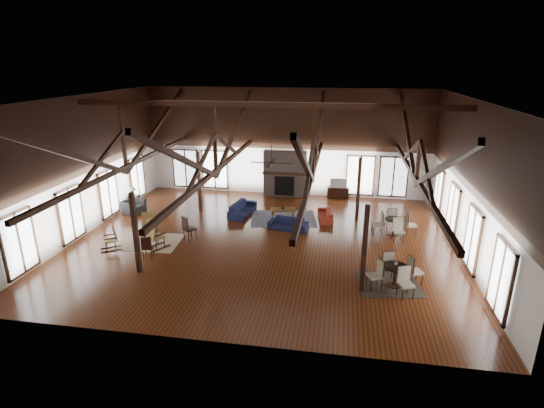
% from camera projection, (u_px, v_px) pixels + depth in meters
% --- Properties ---
extents(floor, '(16.00, 16.00, 0.00)m').
position_uv_depth(floor, '(264.00, 241.00, 18.24)').
color(floor, '#552B12').
rests_on(floor, ground).
extents(ceiling, '(16.00, 14.00, 0.02)m').
position_uv_depth(ceiling, '(263.00, 98.00, 16.32)').
color(ceiling, black).
rests_on(ceiling, wall_back).
extents(wall_back, '(16.00, 0.02, 6.00)m').
position_uv_depth(wall_back, '(286.00, 143.00, 23.82)').
color(wall_back, silver).
rests_on(wall_back, floor).
extents(wall_front, '(16.00, 0.02, 6.00)m').
position_uv_depth(wall_front, '(213.00, 242.00, 10.74)').
color(wall_front, silver).
rests_on(wall_front, floor).
extents(wall_left, '(0.02, 14.00, 6.00)m').
position_uv_depth(wall_left, '(84.00, 166.00, 18.52)').
color(wall_left, silver).
rests_on(wall_left, floor).
extents(wall_right, '(0.02, 14.00, 6.00)m').
position_uv_depth(wall_right, '(471.00, 182.00, 16.04)').
color(wall_right, silver).
rests_on(wall_right, floor).
extents(roof_truss, '(15.60, 14.07, 3.14)m').
position_uv_depth(roof_truss, '(263.00, 149.00, 16.95)').
color(roof_truss, '#321A0E').
rests_on(roof_truss, wall_back).
extents(post_grid, '(8.16, 7.16, 3.05)m').
position_uv_depth(post_grid, '(264.00, 208.00, 17.76)').
color(post_grid, '#321A0E').
rests_on(post_grid, floor).
extents(fireplace, '(2.50, 0.69, 2.60)m').
position_uv_depth(fireplace, '(285.00, 174.00, 24.06)').
color(fireplace, '#746158').
rests_on(fireplace, floor).
extents(ceiling_fan, '(1.60, 1.60, 0.75)m').
position_uv_depth(ceiling_fan, '(272.00, 162.00, 16.04)').
color(ceiling_fan, black).
rests_on(ceiling_fan, roof_truss).
extents(sofa_navy_front, '(1.90, 1.03, 0.53)m').
position_uv_depth(sofa_navy_front, '(288.00, 224.00, 19.44)').
color(sofa_navy_front, '#171C41').
rests_on(sofa_navy_front, floor).
extents(sofa_navy_left, '(2.17, 1.12, 0.61)m').
position_uv_depth(sofa_navy_left, '(242.00, 209.00, 21.35)').
color(sofa_navy_left, '#161A3E').
rests_on(sofa_navy_left, floor).
extents(sofa_orange, '(1.73, 0.84, 0.49)m').
position_uv_depth(sofa_orange, '(325.00, 215.00, 20.65)').
color(sofa_orange, '#9D311E').
rests_on(sofa_orange, floor).
extents(coffee_table, '(1.30, 0.84, 0.46)m').
position_uv_depth(coffee_table, '(283.00, 210.00, 20.85)').
color(coffee_table, brown).
rests_on(coffee_table, floor).
extents(vase, '(0.20, 0.20, 0.20)m').
position_uv_depth(vase, '(283.00, 207.00, 20.76)').
color(vase, '#B2B2B2').
rests_on(vase, coffee_table).
extents(armchair, '(1.24, 1.15, 0.68)m').
position_uv_depth(armchair, '(133.00, 207.00, 21.52)').
color(armchair, '#262628').
rests_on(armchair, floor).
extents(side_table_lamp, '(0.47, 0.47, 1.21)m').
position_uv_depth(side_table_lamp, '(134.00, 199.00, 22.37)').
color(side_table_lamp, black).
rests_on(side_table_lamp, floor).
extents(rocking_chair_a, '(0.72, 1.02, 1.19)m').
position_uv_depth(rocking_chair_a, '(149.00, 225.00, 18.51)').
color(rocking_chair_a, olive).
rests_on(rocking_chair_a, floor).
extents(rocking_chair_b, '(0.90, 1.07, 1.22)m').
position_uv_depth(rocking_chair_b, '(154.00, 236.00, 17.33)').
color(rocking_chair_b, olive).
rests_on(rocking_chair_b, floor).
extents(rocking_chair_c, '(0.91, 0.79, 1.04)m').
position_uv_depth(rocking_chair_c, '(112.00, 238.00, 17.33)').
color(rocking_chair_c, olive).
rests_on(rocking_chair_c, floor).
extents(side_chair_a, '(0.65, 0.65, 1.09)m').
position_uv_depth(side_chair_a, '(187.00, 227.00, 18.13)').
color(side_chair_a, black).
rests_on(side_chair_a, floor).
extents(side_chair_b, '(0.46, 0.46, 0.95)m').
position_uv_depth(side_chair_b, '(147.00, 246.00, 16.48)').
color(side_chair_b, black).
rests_on(side_chair_b, floor).
extents(cafe_table_near, '(2.02, 2.02, 1.04)m').
position_uv_depth(cafe_table_near, '(395.00, 272.00, 14.47)').
color(cafe_table_near, black).
rests_on(cafe_table_near, floor).
extents(cafe_table_far, '(1.99, 1.99, 1.02)m').
position_uv_depth(cafe_table_far, '(394.00, 224.00, 18.79)').
color(cafe_table_far, black).
rests_on(cafe_table_far, floor).
extents(cup_near, '(0.13, 0.13, 0.10)m').
position_uv_depth(cup_near, '(396.00, 264.00, 14.45)').
color(cup_near, '#B2B2B2').
rests_on(cup_near, cafe_table_near).
extents(cup_far, '(0.18, 0.18, 0.11)m').
position_uv_depth(cup_far, '(394.00, 218.00, 18.63)').
color(cup_far, '#B2B2B2').
rests_on(cup_far, cafe_table_far).
extents(tv_console, '(1.19, 0.45, 0.60)m').
position_uv_depth(tv_console, '(338.00, 192.00, 23.99)').
color(tv_console, black).
rests_on(tv_console, floor).
extents(television, '(0.93, 0.16, 0.53)m').
position_uv_depth(television, '(339.00, 183.00, 23.81)').
color(television, '#B2B2B2').
rests_on(television, tv_console).
extents(rug_tan, '(2.72, 2.20, 0.01)m').
position_uv_depth(rug_tan, '(149.00, 242.00, 18.15)').
color(rug_tan, '#C7B58A').
rests_on(rug_tan, floor).
extents(rug_navy, '(3.48, 2.84, 0.01)m').
position_uv_depth(rug_navy, '(284.00, 218.00, 20.86)').
color(rug_navy, '#171F42').
rests_on(rug_navy, floor).
extents(rug_dark, '(2.31, 2.15, 0.01)m').
position_uv_depth(rug_dark, '(389.00, 284.00, 14.75)').
color(rug_dark, black).
rests_on(rug_dark, floor).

